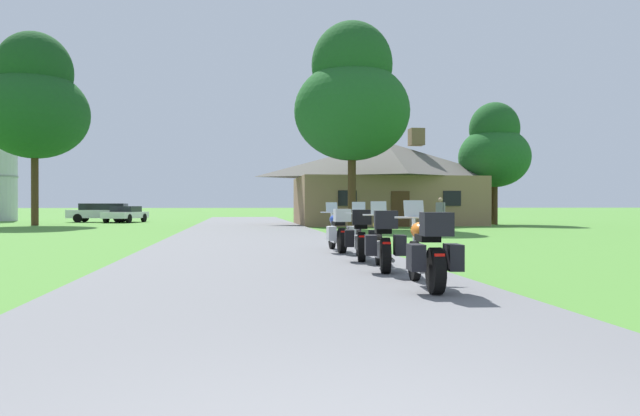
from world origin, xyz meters
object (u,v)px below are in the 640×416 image
object	(u,v)px
parked_white_suv_far_left	(102,212)
motorcycle_silver_third_in_row	(361,235)
tree_left_far	(35,101)
tree_by_lodge_front	(352,98)
motorcycle_blue_farthest_in_row	(338,231)
motorcycle_yellow_second_in_row	(383,241)
bystander_gray_shirt_near_lodge	(440,212)
motorcycle_orange_nearest_to_camera	(428,251)
parked_white_sedan_far_left	(126,214)
tree_right_of_lodge	(494,149)

from	to	relation	value
parked_white_suv_far_left	motorcycle_silver_third_in_row	bearing A→B (deg)	-157.03
tree_left_far	tree_by_lodge_front	world-z (taller)	tree_left_far
tree_by_lodge_front	motorcycle_blue_farthest_in_row	bearing A→B (deg)	-102.36
motorcycle_yellow_second_in_row	tree_by_lodge_front	distance (m)	21.51
motorcycle_yellow_second_in_row	tree_left_far	bearing A→B (deg)	127.67
tree_by_lodge_front	parked_white_suv_far_left	xyz separation A→B (m)	(-16.21, 14.69, -6.29)
bystander_gray_shirt_near_lodge	motorcycle_silver_third_in_row	bearing A→B (deg)	-62.64
motorcycle_orange_nearest_to_camera	tree_left_far	distance (m)	34.98
parked_white_sedan_far_left	tree_right_of_lodge	bearing A→B (deg)	-3.91
motorcycle_blue_farthest_in_row	tree_right_of_lodge	bearing A→B (deg)	55.74
motorcycle_blue_farthest_in_row	parked_white_sedan_far_left	size ratio (longest dim) A/B	0.46
motorcycle_blue_farthest_in_row	tree_right_of_lodge	distance (m)	25.90
tree_left_far	tree_by_lodge_front	distance (m)	20.33
tree_by_lodge_front	tree_right_of_lodge	bearing A→B (deg)	27.33
motorcycle_yellow_second_in_row	parked_white_suv_far_left	world-z (taller)	parked_white_suv_far_left
tree_left_far	parked_white_suv_far_left	bearing A→B (deg)	69.72
motorcycle_yellow_second_in_row	tree_by_lodge_front	world-z (taller)	tree_by_lodge_front
motorcycle_yellow_second_in_row	parked_white_suv_far_left	size ratio (longest dim) A/B	0.45
bystander_gray_shirt_near_lodge	parked_white_sedan_far_left	size ratio (longest dim) A/B	0.37
tree_right_of_lodge	tree_left_far	size ratio (longest dim) A/B	0.66
motorcycle_silver_third_in_row	motorcycle_blue_farthest_in_row	bearing A→B (deg)	102.25
motorcycle_silver_third_in_row	parked_white_suv_far_left	distance (m)	35.20
motorcycle_orange_nearest_to_camera	tree_right_of_lodge	world-z (taller)	tree_right_of_lodge
bystander_gray_shirt_near_lodge	parked_white_suv_far_left	xyz separation A→B (m)	(-20.38, 16.93, -0.15)
bystander_gray_shirt_near_lodge	tree_left_far	xyz separation A→B (m)	(-22.90, 10.11, 6.87)
motorcycle_silver_third_in_row	bystander_gray_shirt_near_lodge	size ratio (longest dim) A/B	1.25
motorcycle_silver_third_in_row	parked_white_suv_far_left	world-z (taller)	parked_white_suv_far_left
motorcycle_yellow_second_in_row	motorcycle_silver_third_in_row	xyz separation A→B (m)	(0.03, 2.16, 0.00)
motorcycle_orange_nearest_to_camera	motorcycle_blue_farthest_in_row	world-z (taller)	same
tree_by_lodge_front	motorcycle_silver_third_in_row	bearing A→B (deg)	-100.51
motorcycle_orange_nearest_to_camera	parked_white_suv_far_left	xyz separation A→B (m)	(-12.87, 37.39, 0.17)
tree_right_of_lodge	motorcycle_silver_third_in_row	bearing A→B (deg)	-120.65
motorcycle_silver_third_in_row	parked_white_sedan_far_left	bearing A→B (deg)	118.36
tree_by_lodge_front	parked_white_sedan_far_left	xyz separation A→B (m)	(-14.31, 13.76, -6.42)
motorcycle_yellow_second_in_row	bystander_gray_shirt_near_lodge	bearing A→B (deg)	76.28
tree_right_of_lodge	parked_white_suv_far_left	size ratio (longest dim) A/B	1.73
motorcycle_blue_farthest_in_row	motorcycle_silver_third_in_row	bearing A→B (deg)	-87.92
motorcycle_orange_nearest_to_camera	tree_by_lodge_front	world-z (taller)	tree_by_lodge_front
motorcycle_orange_nearest_to_camera	motorcycle_silver_third_in_row	size ratio (longest dim) A/B	1.00
motorcycle_blue_farthest_in_row	bystander_gray_shirt_near_lodge	distance (m)	15.59
tree_right_of_lodge	parked_white_sedan_far_left	world-z (taller)	tree_right_of_lodge
motorcycle_blue_farthest_in_row	bystander_gray_shirt_near_lodge	bearing A→B (deg)	59.86
motorcycle_orange_nearest_to_camera	tree_right_of_lodge	xyz separation A→B (m)	(13.95, 28.18, 4.37)
tree_left_far	tree_by_lodge_front	xyz separation A→B (m)	(18.73, -7.88, -0.74)
motorcycle_orange_nearest_to_camera	parked_white_suv_far_left	bearing A→B (deg)	114.77
motorcycle_yellow_second_in_row	tree_right_of_lodge	world-z (taller)	tree_right_of_lodge
motorcycle_yellow_second_in_row	motorcycle_silver_third_in_row	world-z (taller)	same
parked_white_suv_far_left	parked_white_sedan_far_left	bearing A→B (deg)	-114.69
motorcycle_yellow_second_in_row	tree_by_lodge_front	bearing A→B (deg)	89.55
bystander_gray_shirt_near_lodge	tree_by_lodge_front	size ratio (longest dim) A/B	0.15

